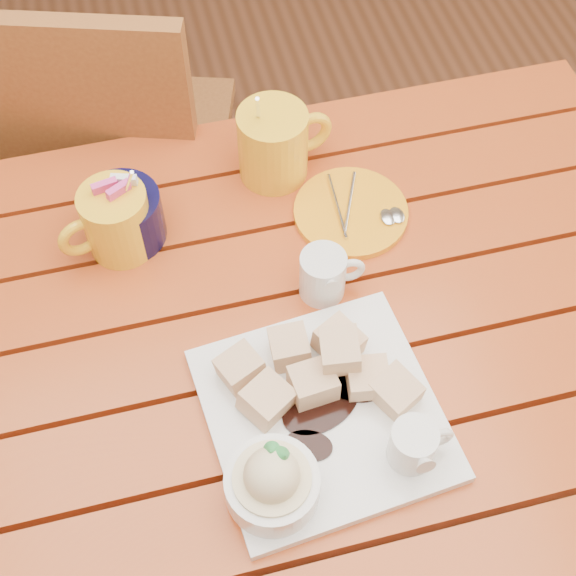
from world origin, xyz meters
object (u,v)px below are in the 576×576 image
object	(u,v)px
table	(270,375)
dessert_plate	(313,425)
orange_saucer	(352,212)
coffee_mug_left	(115,221)
coffee_mug_right	(275,143)
chair_far	(96,166)

from	to	relation	value
table	dessert_plate	xyz separation A→B (m)	(0.02, -0.15, 0.14)
table	dessert_plate	distance (m)	0.20
dessert_plate	orange_saucer	distance (m)	0.34
dessert_plate	table	bearing A→B (deg)	97.84
dessert_plate	coffee_mug_left	bearing A→B (deg)	118.51
orange_saucer	table	bearing A→B (deg)	-134.19
coffee_mug_left	orange_saucer	world-z (taller)	coffee_mug_left
coffee_mug_right	chair_far	bearing A→B (deg)	123.98
dessert_plate	orange_saucer	bearing A→B (deg)	65.61
orange_saucer	coffee_mug_right	bearing A→B (deg)	128.15
chair_far	coffee_mug_right	bearing A→B (deg)	152.19
table	chair_far	distance (m)	0.60
dessert_plate	coffee_mug_right	xyz separation A→B (m)	(0.06, 0.42, 0.03)
table	orange_saucer	distance (m)	0.26
coffee_mug_left	orange_saucer	bearing A→B (deg)	-21.90
dessert_plate	chair_far	xyz separation A→B (m)	(-0.22, 0.70, -0.25)
coffee_mug_right	chair_far	size ratio (longest dim) A/B	0.18
orange_saucer	dessert_plate	bearing A→B (deg)	-114.39
dessert_plate	coffee_mug_left	xyz separation A→B (m)	(-0.18, 0.34, 0.02)
dessert_plate	orange_saucer	world-z (taller)	dessert_plate
table	chair_far	size ratio (longest dim) A/B	1.26
coffee_mug_right	dessert_plate	bearing A→B (deg)	-107.97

